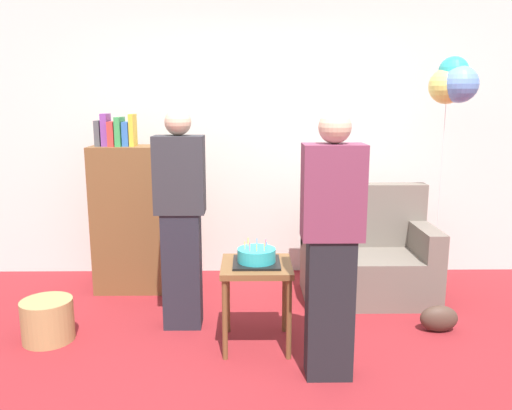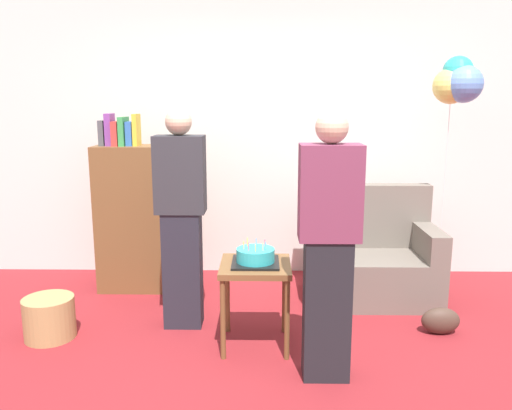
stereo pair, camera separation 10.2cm
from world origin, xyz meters
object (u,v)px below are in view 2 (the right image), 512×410
bookshelf (143,216)px  person_holding_cake (328,247)px  birthday_cake (255,257)px  balloon_bunch (458,82)px  side_table (255,276)px  wicker_basket (49,318)px  couch (370,259)px  person_blowing_candles (181,218)px  handbag (440,321)px

bookshelf → person_holding_cake: 2.12m
birthday_cake → balloon_bunch: bearing=28.7°
person_holding_cake → side_table: bearing=-16.5°
wicker_basket → balloon_bunch: 3.60m
couch → balloon_bunch: size_ratio=0.54×
couch → side_table: (-0.97, -0.92, 0.16)m
side_table → balloon_bunch: (1.60, 0.88, 1.33)m
bookshelf → side_table: (1.03, -1.11, -0.17)m
birthday_cake → wicker_basket: 1.57m
birthday_cake → balloon_bunch: balloon_bunch is taller
couch → birthday_cake: bearing=-136.6°
side_table → person_blowing_candles: size_ratio=0.36×
birthday_cake → wicker_basket: bearing=176.7°
couch → handbag: bearing=-62.4°
person_blowing_candles → wicker_basket: size_ratio=4.53×
birthday_cake → couch: bearing=43.4°
couch → wicker_basket: 2.60m
person_blowing_candles → handbag: (1.91, -0.13, -0.73)m
bookshelf → wicker_basket: bookshelf is taller
person_blowing_candles → wicker_basket: bearing=-174.9°
birthday_cake → handbag: bearing=8.0°
side_table → wicker_basket: (-1.49, 0.09, -0.35)m
side_table → couch: bearing=43.4°
person_blowing_candles → balloon_bunch: size_ratio=0.80×
side_table → balloon_bunch: 2.26m
couch → side_table: 1.35m
birthday_cake → person_blowing_candles: 0.67m
couch → balloon_bunch: balloon_bunch is taller
person_blowing_candles → side_table: bearing=-39.3°
person_holding_cake → wicker_basket: person_holding_cake is taller
person_blowing_candles → person_holding_cake: (0.99, -0.74, 0.00)m
birthday_cake → balloon_bunch: size_ratio=0.16×
handbag → birthday_cake: bearing=-172.0°
balloon_bunch → person_blowing_candles: bearing=-165.5°
person_holding_cake → handbag: 1.32m
bookshelf → person_blowing_candles: (0.47, -0.79, 0.16)m
side_table → wicker_basket: size_ratio=1.64×
birthday_cake → person_holding_cake: bearing=-43.3°
couch → birthday_cake: couch is taller
bookshelf → side_table: bookshelf is taller
couch → birthday_cake: 1.37m
birthday_cake → balloon_bunch: (1.60, 0.88, 1.19)m
bookshelf → side_table: 1.52m
bookshelf → wicker_basket: bearing=-114.2°
wicker_basket → balloon_bunch: balloon_bunch is taller
person_holding_cake → handbag: person_holding_cake is taller
birthday_cake → person_blowing_candles: person_blowing_candles is taller
person_holding_cake → handbag: (0.92, 0.61, -0.73)m
bookshelf → handbag: (2.38, -0.92, -0.58)m
handbag → person_blowing_candles: bearing=176.1°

